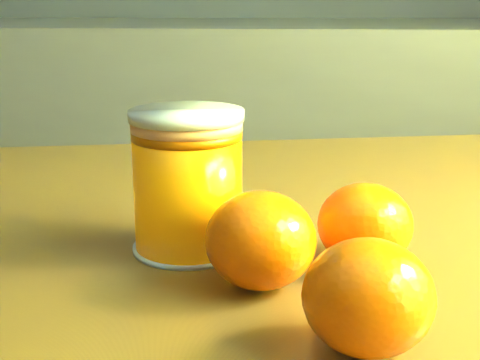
{
  "coord_description": "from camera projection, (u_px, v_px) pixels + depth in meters",
  "views": [
    {
      "loc": [
        0.85,
        -0.26,
        0.97
      ],
      "look_at": [
        0.82,
        0.24,
        0.83
      ],
      "focal_mm": 50.0,
      "sensor_mm": 36.0,
      "label": 1
    }
  ],
  "objects": [
    {
      "name": "orange_back",
      "position": [
        365.0,
        225.0,
        0.48
      ],
      "size": [
        0.08,
        0.08,
        0.06
      ],
      "primitive_type": "ellipsoid",
      "rotation": [
        0.0,
        0.0,
        0.17
      ],
      "color": "#F65D04",
      "rests_on": "table"
    },
    {
      "name": "orange_front",
      "position": [
        261.0,
        240.0,
        0.45
      ],
      "size": [
        0.1,
        0.1,
        0.07
      ],
      "primitive_type": "ellipsoid",
      "rotation": [
        0.0,
        0.0,
        -0.4
      ],
      "color": "#F65D04",
      "rests_on": "table"
    },
    {
      "name": "juice_glass",
      "position": [
        188.0,
        182.0,
        0.51
      ],
      "size": [
        0.09,
        0.09,
        0.11
      ],
      "rotation": [
        0.0,
        0.0,
        -0.38
      ],
      "color": "orange",
      "rests_on": "table"
    },
    {
      "name": "orange_extra",
      "position": [
        368.0,
        297.0,
        0.37
      ],
      "size": [
        0.09,
        0.09,
        0.06
      ],
      "primitive_type": "ellipsoid",
      "rotation": [
        0.0,
        0.0,
        0.23
      ],
      "color": "#F65D04",
      "rests_on": "table"
    },
    {
      "name": "table",
      "position": [
        336.0,
        341.0,
        0.58
      ],
      "size": [
        1.16,
        0.92,
        0.78
      ],
      "rotation": [
        0.0,
        0.0,
        0.19
      ],
      "color": "brown",
      "rests_on": "ground"
    }
  ]
}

